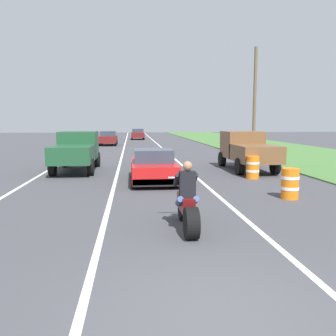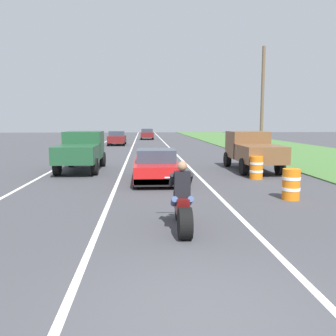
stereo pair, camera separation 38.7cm
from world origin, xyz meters
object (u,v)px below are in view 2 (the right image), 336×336
at_px(pickup_truck_left_lane_dark_green, 81,149).
at_px(pickup_truck_right_shoulder_brown, 252,149).
at_px(distant_car_further_ahead, 147,134).
at_px(distant_car_far_ahead, 117,138).
at_px(sports_car_red, 156,167).
at_px(construction_barrel_mid, 256,168).
at_px(motorcycle_with_rider, 182,206).
at_px(construction_barrel_nearest, 291,184).

height_order(pickup_truck_left_lane_dark_green, pickup_truck_right_shoulder_brown, same).
distance_m(pickup_truck_left_lane_dark_green, distant_car_further_ahead, 32.76).
bearing_deg(pickup_truck_right_shoulder_brown, distant_car_far_ahead, 111.94).
xyz_separation_m(sports_car_red, construction_barrel_mid, (4.41, 0.34, -0.13)).
distance_m(sports_car_red, distant_car_further_ahead, 36.17).
relative_size(motorcycle_with_rider, distant_car_further_ahead, 0.55).
bearing_deg(sports_car_red, pickup_truck_left_lane_dark_green, 135.43).
bearing_deg(construction_barrel_mid, sports_car_red, -175.60).
bearing_deg(motorcycle_with_rider, distant_car_further_ahead, 90.44).
relative_size(sports_car_red, distant_car_far_ahead, 1.08).
distance_m(pickup_truck_left_lane_dark_green, distant_car_far_ahead, 20.25).
relative_size(pickup_truck_right_shoulder_brown, construction_barrel_nearest, 4.80).
xyz_separation_m(distant_car_far_ahead, distant_car_further_ahead, (3.33, 12.31, 0.00)).
bearing_deg(distant_car_further_ahead, sports_car_red, -90.03).
relative_size(sports_car_red, pickup_truck_right_shoulder_brown, 0.90).
height_order(pickup_truck_left_lane_dark_green, distant_car_far_ahead, pickup_truck_left_lane_dark_green).
bearing_deg(pickup_truck_left_lane_dark_green, distant_car_far_ahead, 88.96).
bearing_deg(pickup_truck_right_shoulder_brown, distant_car_further_ahead, 98.64).
relative_size(motorcycle_with_rider, sports_car_red, 0.51).
distance_m(motorcycle_with_rider, distant_car_far_ahead, 31.09).
height_order(sports_car_red, distant_car_further_ahead, distant_car_further_ahead).
bearing_deg(construction_barrel_mid, motorcycle_with_rider, -118.85).
bearing_deg(construction_barrel_nearest, distant_car_far_ahead, 105.19).
distance_m(motorcycle_with_rider, sports_car_red, 7.02).
height_order(motorcycle_with_rider, construction_barrel_mid, motorcycle_with_rider).
bearing_deg(distant_car_further_ahead, construction_barrel_mid, -83.02).
xyz_separation_m(construction_barrel_nearest, distant_car_far_ahead, (-7.53, 27.73, 0.27)).
xyz_separation_m(motorcycle_with_rider, pickup_truck_right_shoulder_brown, (4.69, 10.14, 0.51)).
bearing_deg(motorcycle_with_rider, distant_car_far_ahead, 96.76).
xyz_separation_m(pickup_truck_right_shoulder_brown, distant_car_far_ahead, (-8.35, 20.73, -0.33)).
distance_m(construction_barrel_nearest, distant_car_further_ahead, 40.27).
relative_size(pickup_truck_left_lane_dark_green, construction_barrel_nearest, 4.80).
bearing_deg(motorcycle_with_rider, pickup_truck_left_lane_dark_green, 110.75).
height_order(construction_barrel_mid, distant_car_further_ahead, distant_car_further_ahead).
bearing_deg(construction_barrel_mid, construction_barrel_nearest, -92.48).
bearing_deg(pickup_truck_right_shoulder_brown, construction_barrel_nearest, -96.67).
bearing_deg(sports_car_red, distant_car_far_ahead, 97.89).
height_order(pickup_truck_left_lane_dark_green, construction_barrel_mid, pickup_truck_left_lane_dark_green).
bearing_deg(distant_car_further_ahead, motorcycle_with_rider, -89.56).
bearing_deg(motorcycle_with_rider, construction_barrel_mid, 61.15).
height_order(pickup_truck_right_shoulder_brown, distant_car_far_ahead, pickup_truck_right_shoulder_brown).
relative_size(pickup_truck_right_shoulder_brown, distant_car_further_ahead, 1.20).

